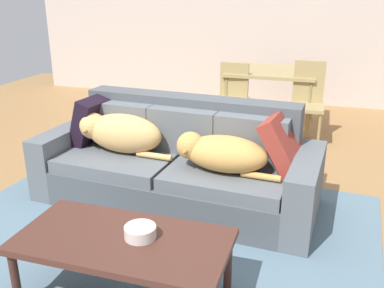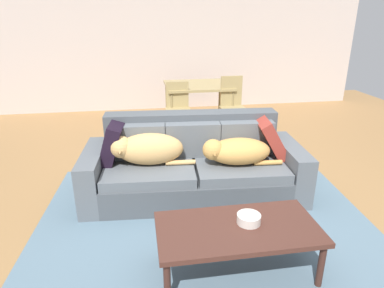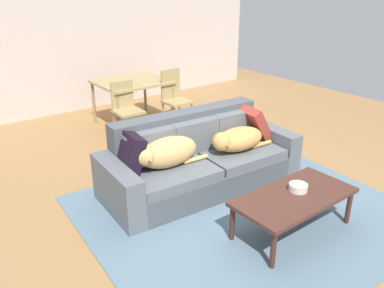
{
  "view_description": "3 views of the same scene",
  "coord_description": "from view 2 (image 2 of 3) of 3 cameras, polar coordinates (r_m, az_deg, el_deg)",
  "views": [
    {
      "loc": [
        0.95,
        -3.04,
        1.76
      ],
      "look_at": [
        0.03,
        -0.08,
        0.63
      ],
      "focal_mm": 40.12,
      "sensor_mm": 36.0,
      "label": 1
    },
    {
      "loc": [
        -0.75,
        -3.21,
        1.92
      ],
      "look_at": [
        -0.23,
        -0.03,
        0.67
      ],
      "focal_mm": 31.81,
      "sensor_mm": 36.0,
      "label": 2
    },
    {
      "loc": [
        -2.87,
        -3.18,
        2.34
      ],
      "look_at": [
        -0.29,
        0.19,
        0.56
      ],
      "focal_mm": 37.23,
      "sensor_mm": 36.0,
      "label": 3
    }
  ],
  "objects": [
    {
      "name": "ground_plane",
      "position": [
        3.81,
        3.45,
        -9.13
      ],
      "size": [
        10.0,
        10.0,
        0.0
      ],
      "primitive_type": "plane",
      "color": "#9A7043"
    },
    {
      "name": "back_partition",
      "position": [
        7.27,
        -3.38,
        16.56
      ],
      "size": [
        8.0,
        0.12,
        2.7
      ],
      "primitive_type": "cube",
      "color": "beige",
      "rests_on": "ground"
    },
    {
      "name": "area_rug",
      "position": [
        3.28,
        2.56,
        -14.63
      ],
      "size": [
        3.42,
        3.1,
        0.01
      ],
      "primitive_type": "cube",
      "rotation": [
        0.0,
        0.0,
        -0.07
      ],
      "color": "slate",
      "rests_on": "ground"
    },
    {
      "name": "couch",
      "position": [
        3.81,
        0.25,
        -3.66
      ],
      "size": [
        2.43,
        1.1,
        0.86
      ],
      "rotation": [
        0.0,
        0.0,
        -0.07
      ],
      "color": "#484E53",
      "rests_on": "ground"
    },
    {
      "name": "dog_on_left_cushion",
      "position": [
        3.6,
        -7.73,
        -0.81
      ],
      "size": [
        0.88,
        0.37,
        0.34
      ],
      "rotation": [
        0.0,
        0.0,
        -0.07
      ],
      "color": "tan",
      "rests_on": "couch"
    },
    {
      "name": "dog_on_right_cushion",
      "position": [
        3.62,
        7.32,
        -1.22
      ],
      "size": [
        0.84,
        0.41,
        0.29
      ],
      "rotation": [
        0.0,
        0.0,
        -0.07
      ],
      "color": "tan",
      "rests_on": "couch"
    },
    {
      "name": "throw_pillow_by_left_arm",
      "position": [
        3.77,
        -13.22,
        0.17
      ],
      "size": [
        0.32,
        0.47,
        0.46
      ],
      "primitive_type": "cube",
      "rotation": [
        0.0,
        0.3,
        -0.11
      ],
      "color": "black",
      "rests_on": "couch"
    },
    {
      "name": "throw_pillow_by_right_arm",
      "position": [
        3.92,
        13.09,
        1.13
      ],
      "size": [
        0.4,
        0.5,
        0.46
      ],
      "primitive_type": "cube",
      "rotation": [
        0.0,
        -0.53,
        -0.13
      ],
      "color": "maroon",
      "rests_on": "couch"
    },
    {
      "name": "coffee_table",
      "position": [
        2.68,
        7.68,
        -14.32
      ],
      "size": [
        1.23,
        0.61,
        0.42
      ],
      "color": "#4A2920",
      "rests_on": "ground"
    },
    {
      "name": "bowl_on_coffee_table",
      "position": [
        2.69,
        9.5,
        -12.26
      ],
      "size": [
        0.18,
        0.18,
        0.07
      ],
      "primitive_type": "cylinder",
      "color": "silver",
      "rests_on": "coffee_table"
    },
    {
      "name": "dining_table",
      "position": [
        6.05,
        0.99,
        9.31
      ],
      "size": [
        1.12,
        0.99,
        0.76
      ],
      "color": "tan",
      "rests_on": "ground"
    },
    {
      "name": "dining_chair_near_left",
      "position": [
        5.49,
        -2.36,
        6.21
      ],
      "size": [
        0.42,
        0.42,
        0.9
      ],
      "rotation": [
        0.0,
        0.0,
        -0.05
      ],
      "color": "tan",
      "rests_on": "ground"
    },
    {
      "name": "dining_chair_near_right",
      "position": [
        5.67,
        6.81,
        6.75
      ],
      "size": [
        0.41,
        0.41,
        0.96
      ],
      "rotation": [
        0.0,
        0.0,
        0.01
      ],
      "color": "tan",
      "rests_on": "ground"
    }
  ]
}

